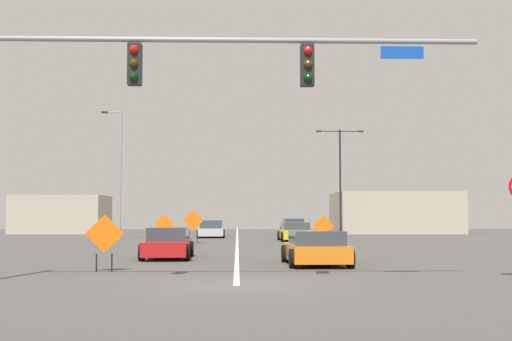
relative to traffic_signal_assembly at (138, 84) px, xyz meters
The scene contains 16 objects.
ground 5.63m from the traffic_signal_assembly, ahead, with size 137.03×137.03×0.00m, color #4C4947.
road_centre_stripe 38.49m from the traffic_signal_assembly, 86.25° to the left, with size 0.16×76.13×0.01m.
traffic_signal_assembly is the anchor object (origin of this frame).
street_lamp_mid_left 32.61m from the traffic_signal_assembly, 100.81° to the left, with size 1.52×0.24×9.43m.
street_lamp_near_left 44.17m from the traffic_signal_assembly, 74.63° to the left, with size 4.26×0.24×9.43m.
construction_sign_left_shoulder 21.06m from the traffic_signal_assembly, 94.30° to the left, with size 1.15×0.12×1.82m.
construction_sign_left_lane 6.07m from the traffic_signal_assembly, 110.67° to the left, with size 1.20×0.17×1.77m.
construction_sign_right_shoulder 18.09m from the traffic_signal_assembly, 67.48° to the left, with size 1.11×0.23×1.76m.
construction_sign_median_near 25.54m from the traffic_signal_assembly, 90.58° to the left, with size 1.30×0.09×2.07m.
car_blue_far 45.39m from the traffic_signal_assembly, 80.28° to the left, with size 2.20×4.60×1.45m.
car_red_approaching 11.44m from the traffic_signal_assembly, 91.65° to the left, with size 2.01×4.18×1.25m.
car_yellow_passing 29.75m from the traffic_signal_assembly, 77.38° to the left, with size 2.18×4.53×1.26m.
car_orange_mid 9.65m from the traffic_signal_assembly, 52.05° to the left, with size 2.21×4.11×1.21m.
car_silver_distant 36.29m from the traffic_signal_assembly, 89.33° to the left, with size 2.24×4.58×1.35m.
roadside_building_east 51.60m from the traffic_signal_assembly, 69.67° to the left, with size 11.66×8.41×3.96m.
roadside_building_west 50.98m from the traffic_signal_assembly, 106.65° to the left, with size 8.43×6.94×3.66m.
Camera 1 is at (0.02, -16.63, 1.74)m, focal length 46.73 mm.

